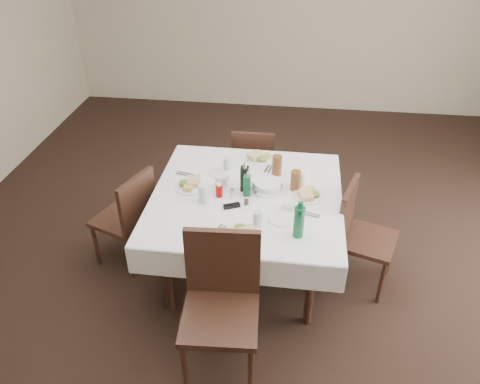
{
  "coord_description": "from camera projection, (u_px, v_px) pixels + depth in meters",
  "views": [
    {
      "loc": [
        0.19,
        -2.98,
        2.78
      ],
      "look_at": [
        -0.19,
        -0.04,
        0.8
      ],
      "focal_mm": 35.0,
      "sensor_mm": 36.0,
      "label": 1
    }
  ],
  "objects": [
    {
      "name": "chair_north",
      "position": [
        254.0,
        162.0,
        4.57
      ],
      "size": [
        0.41,
        0.41,
        0.85
      ],
      "color": "black",
      "rests_on": "ground"
    },
    {
      "name": "meal_south",
      "position": [
        242.0,
        233.0,
        3.18
      ],
      "size": [
        0.24,
        0.24,
        0.05
      ],
      "color": "white",
      "rests_on": "dining_table"
    },
    {
      "name": "coffee_mug",
      "position": [
        222.0,
        182.0,
        3.66
      ],
      "size": [
        0.15,
        0.15,
        0.11
      ],
      "color": "white",
      "rests_on": "dining_table"
    },
    {
      "name": "meal_north",
      "position": [
        260.0,
        158.0,
        4.04
      ],
      "size": [
        0.25,
        0.25,
        0.05
      ],
      "color": "white",
      "rests_on": "dining_table"
    },
    {
      "name": "oil_cruet_dark",
      "position": [
        245.0,
        178.0,
        3.6
      ],
      "size": [
        0.06,
        0.06,
        0.26
      ],
      "color": "black",
      "rests_on": "dining_table"
    },
    {
      "name": "side_plate_b",
      "position": [
        281.0,
        219.0,
        3.33
      ],
      "size": [
        0.18,
        0.18,
        0.01
      ],
      "color": "white",
      "rests_on": "dining_table"
    },
    {
      "name": "meal_west",
      "position": [
        190.0,
        184.0,
        3.68
      ],
      "size": [
        0.25,
        0.25,
        0.06
      ],
      "color": "white",
      "rests_on": "dining_table"
    },
    {
      "name": "chair_south",
      "position": [
        221.0,
        296.0,
        2.97
      ],
      "size": [
        0.51,
        0.51,
        1.02
      ],
      "color": "black",
      "rests_on": "ground"
    },
    {
      "name": "cutlery_e",
      "position": [
        308.0,
        214.0,
        3.39
      ],
      "size": [
        0.17,
        0.09,
        0.01
      ],
      "color": "silver",
      "rests_on": "dining_table"
    },
    {
      "name": "iced_tea_b",
      "position": [
        295.0,
        180.0,
        3.62
      ],
      "size": [
        0.08,
        0.08,
        0.16
      ],
      "color": "brown",
      "rests_on": "dining_table"
    },
    {
      "name": "meal_east",
      "position": [
        309.0,
        195.0,
        3.57
      ],
      "size": [
        0.24,
        0.24,
        0.05
      ],
      "color": "white",
      "rests_on": "dining_table"
    },
    {
      "name": "side_plate_a",
      "position": [
        217.0,
        173.0,
        3.86
      ],
      "size": [
        0.15,
        0.15,
        0.01
      ],
      "color": "white",
      "rests_on": "dining_table"
    },
    {
      "name": "salt_shaker",
      "position": [
        232.0,
        193.0,
        3.56
      ],
      "size": [
        0.03,
        0.03,
        0.07
      ],
      "color": "white",
      "rests_on": "dining_table"
    },
    {
      "name": "cutlery_w",
      "position": [
        187.0,
        175.0,
        3.84
      ],
      "size": [
        0.2,
        0.09,
        0.01
      ],
      "color": "silver",
      "rests_on": "dining_table"
    },
    {
      "name": "ground_plane",
      "position": [
        262.0,
        269.0,
        4.02
      ],
      "size": [
        7.0,
        7.0,
        0.0
      ],
      "primitive_type": "plane",
      "color": "black"
    },
    {
      "name": "cutlery_n",
      "position": [
        270.0,
        167.0,
        3.94
      ],
      "size": [
        0.09,
        0.19,
        0.01
      ],
      "color": "silver",
      "rests_on": "dining_table"
    },
    {
      "name": "sugar_caddy",
      "position": [
        289.0,
        206.0,
        3.43
      ],
      "size": [
        0.1,
        0.06,
        0.05
      ],
      "color": "white",
      "rests_on": "dining_table"
    },
    {
      "name": "water_s",
      "position": [
        258.0,
        219.0,
        3.25
      ],
      "size": [
        0.06,
        0.06,
        0.12
      ],
      "color": "silver",
      "rests_on": "dining_table"
    },
    {
      "name": "cutlery_s",
      "position": [
        217.0,
        233.0,
        3.21
      ],
      "size": [
        0.11,
        0.2,
        0.01
      ],
      "color": "silver",
      "rests_on": "dining_table"
    },
    {
      "name": "chair_west",
      "position": [
        130.0,
        214.0,
        3.82
      ],
      "size": [
        0.54,
        0.54,
        0.89
      ],
      "color": "black",
      "rests_on": "ground"
    },
    {
      "name": "green_bottle",
      "position": [
        299.0,
        221.0,
        3.12
      ],
      "size": [
        0.07,
        0.07,
        0.28
      ],
      "color": "#135E34",
      "rests_on": "dining_table"
    },
    {
      "name": "iced_tea_a",
      "position": [
        277.0,
        165.0,
        3.81
      ],
      "size": [
        0.08,
        0.08,
        0.17
      ],
      "color": "brown",
      "rests_on": "dining_table"
    },
    {
      "name": "dining_table",
      "position": [
        247.0,
        202.0,
        3.65
      ],
      "size": [
        1.46,
        1.46,
        0.76
      ],
      "color": "black",
      "rests_on": "ground"
    },
    {
      "name": "water_n",
      "position": [
        227.0,
        164.0,
        3.88
      ],
      "size": [
        0.06,
        0.06,
        0.12
      ],
      "color": "silver",
      "rests_on": "dining_table"
    },
    {
      "name": "ketchup_bottle",
      "position": [
        219.0,
        190.0,
        3.56
      ],
      "size": [
        0.05,
        0.05,
        0.12
      ],
      "color": "#B80405",
      "rests_on": "dining_table"
    },
    {
      "name": "pepper_shaker",
      "position": [
        246.0,
        200.0,
        3.47
      ],
      "size": [
        0.03,
        0.03,
        0.08
      ],
      "color": "#403024",
      "rests_on": "dining_table"
    },
    {
      "name": "water_w",
      "position": [
        204.0,
        193.0,
        3.49
      ],
      "size": [
        0.08,
        0.08,
        0.14
      ],
      "color": "silver",
      "rests_on": "dining_table"
    },
    {
      "name": "chair_east",
      "position": [
        358.0,
        230.0,
        3.66
      ],
      "size": [
        0.53,
        0.53,
        0.88
      ],
      "color": "black",
      "rests_on": "ground"
    },
    {
      "name": "sunglasses",
      "position": [
        232.0,
        206.0,
        3.46
      ],
      "size": [
        0.13,
        0.09,
        0.03
      ],
      "color": "black",
      "rests_on": "dining_table"
    },
    {
      "name": "room_shell",
      "position": [
        269.0,
        76.0,
        3.07
      ],
      "size": [
        6.04,
        7.04,
        2.8
      ],
      "color": "beige",
      "rests_on": "ground"
    },
    {
      "name": "water_e",
      "position": [
        301.0,
        180.0,
        3.68
      ],
      "size": [
        0.06,
        0.06,
        0.11
      ],
      "color": "silver",
      "rests_on": "dining_table"
    },
    {
      "name": "bread_basket",
      "position": [
        267.0,
        186.0,
        3.63
      ],
      "size": [
        0.24,
        0.24,
        0.08
      ],
      "color": "silver",
      "rests_on": "dining_table"
    },
    {
      "name": "oil_cruet_green",
      "position": [
        247.0,
        185.0,
        3.54
      ],
      "size": [
        0.05,
        0.05,
        0.22
      ],
      "color": "#135E34",
      "rests_on": "dining_table"
    }
  ]
}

